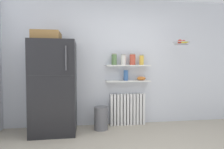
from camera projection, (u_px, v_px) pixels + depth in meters
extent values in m
cube|color=silver|center=(116.00, 62.00, 3.89)|extent=(7.04, 0.10, 2.60)
cube|color=black|center=(54.00, 87.00, 3.36)|extent=(0.77, 0.67, 1.65)
cube|color=#262628|center=(51.00, 75.00, 3.01)|extent=(0.75, 0.01, 0.01)
cylinder|color=#4C4C51|center=(66.00, 58.00, 3.02)|extent=(0.02, 0.02, 0.40)
cube|color=olive|center=(47.00, 36.00, 3.30)|extent=(0.46, 0.47, 0.16)
cube|color=white|center=(111.00, 110.00, 3.79)|extent=(0.05, 0.12, 0.63)
cube|color=white|center=(115.00, 110.00, 3.80)|extent=(0.05, 0.12, 0.63)
cube|color=white|center=(118.00, 110.00, 3.81)|extent=(0.05, 0.12, 0.63)
cube|color=white|center=(121.00, 109.00, 3.82)|extent=(0.05, 0.12, 0.63)
cube|color=white|center=(124.00, 109.00, 3.83)|extent=(0.05, 0.12, 0.63)
cube|color=white|center=(127.00, 109.00, 3.84)|extent=(0.05, 0.12, 0.63)
cube|color=white|center=(131.00, 109.00, 3.85)|extent=(0.05, 0.12, 0.63)
cube|color=white|center=(134.00, 109.00, 3.86)|extent=(0.05, 0.12, 0.63)
cube|color=white|center=(137.00, 109.00, 3.87)|extent=(0.05, 0.12, 0.63)
cube|color=white|center=(140.00, 109.00, 3.87)|extent=(0.05, 0.12, 0.63)
cube|color=white|center=(143.00, 109.00, 3.88)|extent=(0.05, 0.12, 0.63)
cube|color=white|center=(128.00, 81.00, 3.78)|extent=(0.90, 0.22, 0.02)
cube|color=white|center=(128.00, 66.00, 3.77)|extent=(0.90, 0.22, 0.02)
cylinder|color=#5B7F4C|center=(114.00, 60.00, 3.72)|extent=(0.11, 0.11, 0.21)
cylinder|color=gray|center=(114.00, 54.00, 3.72)|extent=(0.10, 0.10, 0.02)
cylinder|color=silver|center=(123.00, 60.00, 3.75)|extent=(0.10, 0.10, 0.19)
cylinder|color=gray|center=(123.00, 55.00, 3.74)|extent=(0.09, 0.09, 0.02)
cylinder|color=#C64C38|center=(133.00, 60.00, 3.78)|extent=(0.12, 0.12, 0.21)
cylinder|color=gray|center=(133.00, 54.00, 3.77)|extent=(0.11, 0.11, 0.02)
cylinder|color=yellow|center=(142.00, 60.00, 3.80)|extent=(0.09, 0.09, 0.19)
cylinder|color=gray|center=(142.00, 55.00, 3.80)|extent=(0.08, 0.08, 0.02)
cylinder|color=#38609E|center=(126.00, 75.00, 3.77)|extent=(0.09, 0.09, 0.21)
ellipsoid|color=orange|center=(141.00, 78.00, 3.82)|extent=(0.18, 0.18, 0.08)
cylinder|color=slate|center=(101.00, 118.00, 3.54)|extent=(0.26, 0.26, 0.44)
torus|color=#B2B2B7|center=(181.00, 42.00, 3.62)|extent=(0.32, 0.32, 0.01)
cylinder|color=#A8A8AD|center=(181.00, 44.00, 3.62)|extent=(0.26, 0.26, 0.01)
sphere|color=red|center=(184.00, 42.00, 3.61)|extent=(0.08, 0.08, 0.08)
sphere|color=red|center=(180.00, 42.00, 3.62)|extent=(0.09, 0.09, 0.09)
ellipsoid|color=yellow|center=(184.00, 42.00, 3.59)|extent=(0.18, 0.08, 0.06)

